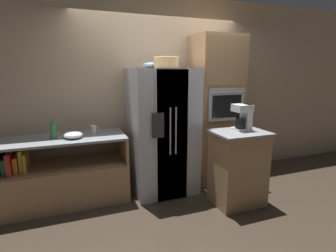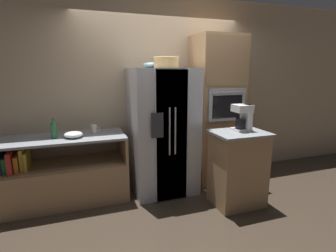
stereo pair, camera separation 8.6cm
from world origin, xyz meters
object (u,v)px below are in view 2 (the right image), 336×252
(coffee_maker, at_px, (243,116))
(mixing_bowl, at_px, (73,134))
(wall_oven, at_px, (216,110))
(wicker_basket, at_px, (166,62))
(fruit_bowl, at_px, (151,65))
(mug, at_px, (94,129))
(refrigerator, at_px, (162,131))
(bottle_tall, at_px, (54,129))

(coffee_maker, bearing_deg, mixing_bowl, 162.31)
(mixing_bowl, relative_size, coffee_maker, 0.69)
(wall_oven, height_order, wicker_basket, wall_oven)
(fruit_bowl, bearing_deg, mug, 175.36)
(refrigerator, height_order, coffee_maker, refrigerator)
(wall_oven, bearing_deg, mixing_bowl, -176.76)
(refrigerator, bearing_deg, mug, 169.77)
(bottle_tall, bearing_deg, refrigerator, -2.42)
(refrigerator, distance_m, coffee_maker, 1.13)
(mug, bearing_deg, mixing_bowl, -145.51)
(bottle_tall, relative_size, coffee_maker, 0.76)
(wall_oven, distance_m, wicker_basket, 1.14)
(wall_oven, relative_size, mixing_bowl, 9.74)
(fruit_bowl, height_order, mixing_bowl, fruit_bowl)
(refrigerator, xyz_separation_m, coffee_maker, (0.86, -0.67, 0.27))
(refrigerator, xyz_separation_m, bottle_tall, (-1.42, 0.06, 0.12))
(wall_oven, height_order, coffee_maker, wall_oven)
(mug, bearing_deg, wall_oven, -2.01)
(refrigerator, xyz_separation_m, mixing_bowl, (-1.19, -0.02, 0.05))
(refrigerator, relative_size, mug, 14.44)
(mug, xyz_separation_m, coffee_maker, (1.79, -0.84, 0.21))
(wall_oven, relative_size, coffee_maker, 6.76)
(mug, bearing_deg, bottle_tall, -167.80)
(bottle_tall, xyz_separation_m, mixing_bowl, (0.23, -0.08, -0.07))
(wicker_basket, relative_size, mixing_bowl, 1.48)
(refrigerator, distance_m, bottle_tall, 1.42)
(refrigerator, bearing_deg, bottle_tall, 177.58)
(bottle_tall, xyz_separation_m, mug, (0.49, 0.11, -0.06))
(wicker_basket, bearing_deg, coffee_maker, -35.56)
(fruit_bowl, height_order, coffee_maker, fruit_bowl)
(wicker_basket, distance_m, mug, 1.33)
(wall_oven, bearing_deg, coffee_maker, -93.00)
(mixing_bowl, bearing_deg, bottle_tall, 161.63)
(fruit_bowl, relative_size, coffee_maker, 0.69)
(wall_oven, height_order, bottle_tall, wall_oven)
(fruit_bowl, bearing_deg, mixing_bowl, -173.72)
(wall_oven, bearing_deg, fruit_bowl, -179.95)
(wicker_basket, bearing_deg, refrigerator, 112.61)
(bottle_tall, bearing_deg, fruit_bowl, 1.84)
(mixing_bowl, bearing_deg, coffee_maker, -17.69)
(refrigerator, bearing_deg, wall_oven, 6.48)
(refrigerator, height_order, wall_oven, wall_oven)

